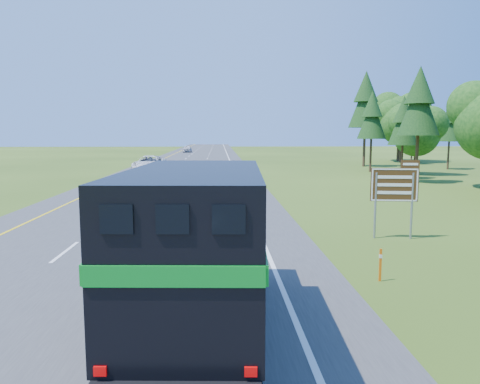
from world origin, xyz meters
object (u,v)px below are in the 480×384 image
Objects in this scene: horse_truck at (199,245)px; exit_sign at (395,188)px; far_car at (187,149)px; white_suv at (150,164)px.

exit_sign is (7.61, 8.81, 0.15)m from horse_truck.
horse_truck is 1.81× the size of far_car.
white_suv is (-7.28, 42.80, -1.02)m from horse_truck.
horse_truck is at bearing -122.92° from exit_sign.
white_suv is at bearing 102.71° from horse_truck.
far_car is 1.40× the size of exit_sign.
exit_sign reaches higher than white_suv.
white_suv is at bearing 121.55° from exit_sign.
white_suv is 54.43m from far_car.
far_car is 89.57m from exit_sign.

